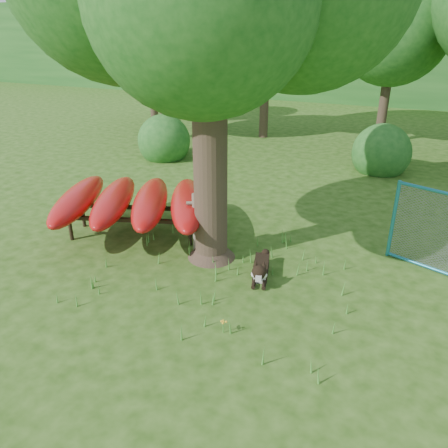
% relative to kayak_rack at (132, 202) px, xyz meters
% --- Properties ---
extents(ground, '(80.00, 80.00, 0.00)m').
position_rel_kayak_rack_xyz_m(ground, '(2.25, -1.86, -0.79)').
color(ground, '#21440D').
rests_on(ground, ground).
extents(wooden_post, '(0.33, 0.20, 1.25)m').
position_rel_kayak_rack_xyz_m(wooden_post, '(1.58, -0.11, -0.13)').
color(wooden_post, '#605848').
rests_on(wooden_post, ground).
extents(kayak_rack, '(4.17, 3.75, 1.03)m').
position_rel_kayak_rack_xyz_m(kayak_rack, '(0.00, 0.00, 0.00)').
color(kayak_rack, black).
rests_on(kayak_rack, ground).
extents(husky_dog, '(0.51, 1.13, 0.51)m').
position_rel_kayak_rack_xyz_m(husky_dog, '(3.12, -0.53, -0.61)').
color(husky_dog, black).
rests_on(husky_dog, ground).
extents(wildflower_clump, '(0.10, 0.11, 0.22)m').
position_rel_kayak_rack_xyz_m(wildflower_clump, '(3.17, -2.23, -0.61)').
color(wildflower_clump, '#499430').
rests_on(wildflower_clump, ground).
extents(bg_tree_a, '(4.40, 4.40, 6.70)m').
position_rel_kayak_rack_xyz_m(bg_tree_a, '(-4.25, 8.14, 3.70)').
color(bg_tree_a, '#35271D').
rests_on(bg_tree_a, ground).
extents(bg_tree_c, '(4.00, 4.00, 6.12)m').
position_rel_kayak_rack_xyz_m(bg_tree_c, '(3.75, 11.14, 3.32)').
color(bg_tree_c, '#35271D').
rests_on(bg_tree_c, ground).
extents(bg_tree_f, '(3.60, 3.60, 5.55)m').
position_rel_kayak_rack_xyz_m(bg_tree_f, '(-6.75, 11.14, 2.94)').
color(bg_tree_f, '#35271D').
rests_on(bg_tree_f, ground).
extents(shrub_left, '(1.80, 1.80, 1.80)m').
position_rel_kayak_rack_xyz_m(shrub_left, '(-2.75, 5.64, -0.79)').
color(shrub_left, '#1D581C').
rests_on(shrub_left, ground).
extents(shrub_mid, '(1.80, 1.80, 1.80)m').
position_rel_kayak_rack_xyz_m(shrub_mid, '(4.25, 7.14, -0.79)').
color(shrub_mid, '#1D581C').
rests_on(shrub_mid, ground).
extents(wooded_hillside, '(80.00, 12.00, 6.00)m').
position_rel_kayak_rack_xyz_m(wooded_hillside, '(2.25, 26.14, 2.21)').
color(wooded_hillside, '#1D581C').
rests_on(wooded_hillside, ground).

